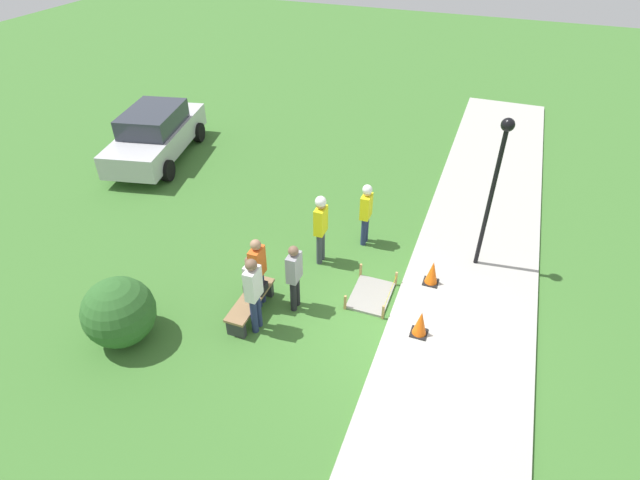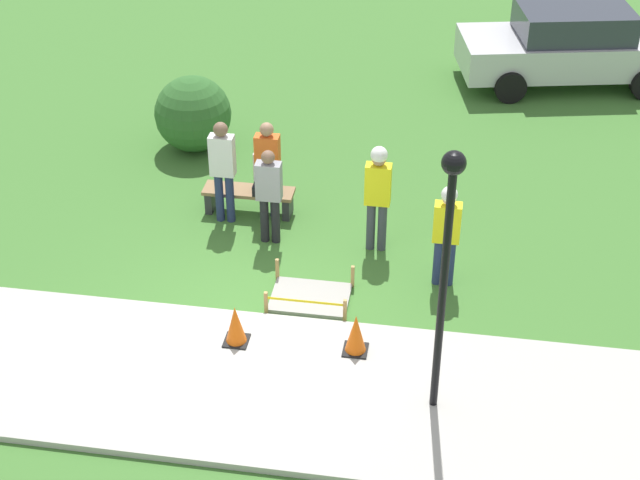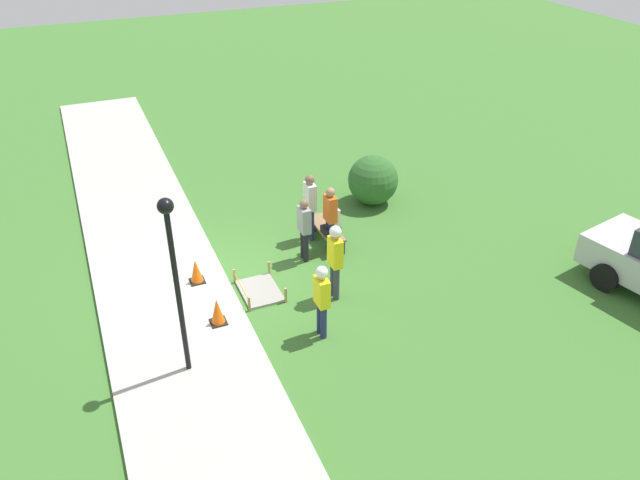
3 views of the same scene
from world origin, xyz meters
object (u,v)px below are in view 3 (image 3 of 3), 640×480
object	(u,v)px
bystander_in_gray_shirt	(310,203)
traffic_cone_near_patch	(196,271)
bystander_in_orange_shirt	(330,215)
lamppost_near	(174,263)
park_bench	(326,232)
person_seated_on_bench	(333,220)
worker_supervisor	(335,255)
bystander_in_white_shirt	(304,226)
worker_assistant	(322,296)
traffic_cone_far_patch	(217,311)

from	to	relation	value
bystander_in_gray_shirt	traffic_cone_near_patch	bearing A→B (deg)	-73.75
bystander_in_orange_shirt	lamppost_near	size ratio (longest dim) A/B	0.47
park_bench	person_seated_on_bench	bearing A→B (deg)	10.20
traffic_cone_near_patch	worker_supervisor	bearing A→B (deg)	59.23
park_bench	bystander_in_gray_shirt	world-z (taller)	bystander_in_gray_shirt
bystander_in_gray_shirt	person_seated_on_bench	bearing A→B (deg)	30.21
lamppost_near	worker_supervisor	bearing A→B (deg)	107.73
park_bench	lamppost_near	bearing A→B (deg)	-51.98
park_bench	person_seated_on_bench	world-z (taller)	person_seated_on_bench
bystander_in_gray_shirt	bystander_in_white_shirt	bearing A→B (deg)	-29.94
traffic_cone_near_patch	bystander_in_white_shirt	world-z (taller)	bystander_in_white_shirt
bystander_in_white_shirt	traffic_cone_near_patch	bearing A→B (deg)	-88.56
worker_supervisor	worker_assistant	size ratio (longest dim) A/B	1.08
traffic_cone_near_patch	lamppost_near	distance (m)	3.59
traffic_cone_far_patch	person_seated_on_bench	world-z (taller)	person_seated_on_bench
park_bench	worker_assistant	xyz separation A→B (m)	(3.34, -1.53, 0.69)
park_bench	bystander_in_white_shirt	distance (m)	1.15
traffic_cone_near_patch	worker_assistant	xyz separation A→B (m)	(2.74, 1.97, 0.60)
person_seated_on_bench	lamppost_near	bearing A→B (deg)	-54.67
bystander_in_gray_shirt	bystander_in_white_shirt	distance (m)	1.00
traffic_cone_near_patch	worker_supervisor	xyz separation A→B (m)	(1.64, 2.75, 0.71)
worker_assistant	bystander_in_orange_shirt	distance (m)	3.33
person_seated_on_bench	worker_assistant	bearing A→B (deg)	-27.33
person_seated_on_bench	lamppost_near	world-z (taller)	lamppost_near
person_seated_on_bench	bystander_in_white_shirt	xyz separation A→B (m)	(0.25, -0.85, 0.14)
worker_supervisor	bystander_in_white_shirt	bearing A→B (deg)	-178.27
worker_assistant	bystander_in_white_shirt	size ratio (longest dim) A/B	1.03
person_seated_on_bench	bystander_in_gray_shirt	bearing A→B (deg)	-149.79
bystander_in_white_shirt	person_seated_on_bench	bearing A→B (deg)	106.32
traffic_cone_far_patch	person_seated_on_bench	bearing A→B (deg)	119.51
traffic_cone_far_patch	lamppost_near	xyz separation A→B (m)	(1.12, -0.88, 2.12)
bystander_in_gray_shirt	traffic_cone_far_patch	bearing A→B (deg)	-50.43
traffic_cone_near_patch	bystander_in_white_shirt	bearing A→B (deg)	91.44
worker_assistant	lamppost_near	xyz separation A→B (m)	(0.03, -2.78, 1.52)
worker_assistant	bystander_in_white_shirt	xyz separation A→B (m)	(-2.81, 0.73, -0.07)
bystander_in_orange_shirt	bystander_in_gray_shirt	xyz separation A→B (m)	(-0.69, -0.26, 0.05)
bystander_in_gray_shirt	bystander_in_white_shirt	world-z (taller)	bystander_in_gray_shirt
traffic_cone_near_patch	worker_assistant	size ratio (longest dim) A/B	0.35
park_bench	person_seated_on_bench	distance (m)	0.56
traffic_cone_near_patch	bystander_in_orange_shirt	xyz separation A→B (m)	(-0.24, 3.45, 0.59)
worker_assistant	bystander_in_gray_shirt	xyz separation A→B (m)	(-3.67, 1.22, 0.04)
worker_assistant	bystander_in_orange_shirt	bearing A→B (deg)	153.62
worker_assistant	bystander_in_white_shirt	world-z (taller)	worker_assistant
park_bench	bystander_in_white_shirt	size ratio (longest dim) A/B	0.92
bystander_in_gray_shirt	lamppost_near	world-z (taller)	lamppost_near
worker_supervisor	bystander_in_gray_shirt	world-z (taller)	worker_supervisor
person_seated_on_bench	worker_assistant	world-z (taller)	worker_assistant
traffic_cone_near_patch	worker_supervisor	size ratio (longest dim) A/B	0.32
traffic_cone_far_patch	lamppost_near	bearing A→B (deg)	-38.06
traffic_cone_far_patch	worker_assistant	xyz separation A→B (m)	(1.09, 1.90, 0.60)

